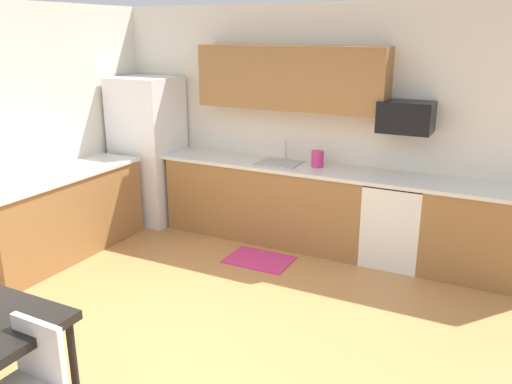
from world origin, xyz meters
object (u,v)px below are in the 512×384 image
refrigerator (149,150)px  kettle (317,160)px  microwave (406,117)px  oven_range (395,221)px  chair_near_table (27,384)px

refrigerator → kettle: (2.26, 0.13, 0.09)m
refrigerator → kettle: 2.27m
refrigerator → kettle: bearing=3.3°
microwave → oven_range: bearing=-90.0°
oven_range → kettle: size_ratio=4.55×
oven_range → chair_near_table: bearing=-108.2°
oven_range → kettle: (-0.92, 0.05, 0.56)m
oven_range → kettle: kettle is taller
microwave → kettle: microwave is taller
microwave → chair_near_table: size_ratio=0.64×
microwave → chair_near_table: microwave is taller
chair_near_table → kettle: (0.30, 3.77, 0.52)m
oven_range → chair_near_table: (-1.22, -3.72, 0.05)m
microwave → kettle: 1.07m
refrigerator → microwave: 3.25m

